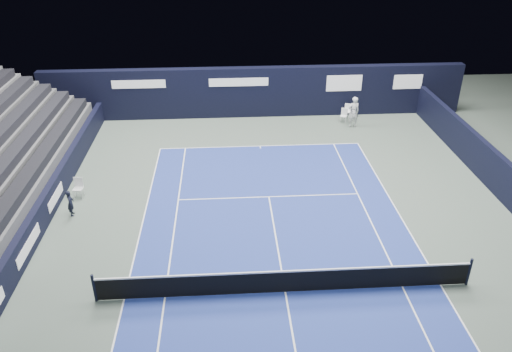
{
  "coord_description": "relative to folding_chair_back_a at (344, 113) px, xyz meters",
  "views": [
    {
      "loc": [
        -1.87,
        -13.08,
        11.72
      ],
      "look_at": [
        -0.61,
        6.05,
        1.3
      ],
      "focal_mm": 35.0,
      "sensor_mm": 36.0,
      "label": 1
    }
  ],
  "objects": [
    {
      "name": "ground",
      "position": [
        -5.39,
        -13.13,
        -0.57
      ],
      "size": [
        48.0,
        48.0,
        0.0
      ],
      "primitive_type": "plane",
      "color": "#49564C",
      "rests_on": "ground"
    },
    {
      "name": "side_barrier_left",
      "position": [
        -14.89,
        -9.16,
        0.03
      ],
      "size": [
        0.33,
        22.0,
        1.2
      ],
      "color": "black",
      "rests_on": "ground"
    },
    {
      "name": "enclosure_wall_right",
      "position": [
        5.11,
        -9.13,
        0.33
      ],
      "size": [
        0.3,
        22.0,
        1.8
      ],
      "primitive_type": "cube",
      "color": "black",
      "rests_on": "ground"
    },
    {
      "name": "folding_chair_back_b",
      "position": [
        0.36,
        0.66,
        -0.07
      ],
      "size": [
        0.51,
        0.5,
        0.88
      ],
      "rotation": [
        0.0,
        0.0,
        -0.41
      ],
      "color": "white",
      "rests_on": "ground"
    },
    {
      "name": "line_judge",
      "position": [
        -13.96,
        -9.65,
        0.02
      ],
      "size": [
        0.34,
        0.47,
        1.18
      ],
      "primitive_type": "imported",
      "rotation": [
        0.0,
        0.0,
        1.72
      ],
      "color": "black",
      "rests_on": "ground"
    },
    {
      "name": "tennis_net",
      "position": [
        -5.39,
        -15.13,
        -0.06
      ],
      "size": [
        12.9,
        0.1,
        1.1
      ],
      "color": "black",
      "rests_on": "ground"
    },
    {
      "name": "tennis_player",
      "position": [
        0.36,
        -0.8,
        0.36
      ],
      "size": [
        0.73,
        0.88,
        1.86
      ],
      "color": "silver",
      "rests_on": "ground"
    },
    {
      "name": "back_sponsor_wall",
      "position": [
        -5.39,
        1.37,
        0.98
      ],
      "size": [
        26.0,
        0.63,
        3.1
      ],
      "color": "black",
      "rests_on": "ground"
    },
    {
      "name": "court_surface",
      "position": [
        -5.39,
        -15.13,
        -0.57
      ],
      "size": [
        10.97,
        23.77,
        0.01
      ],
      "primitive_type": "cube",
      "color": "navy",
      "rests_on": "ground"
    },
    {
      "name": "line_judge_chair",
      "position": [
        -14.03,
        -8.09,
        -0.04
      ],
      "size": [
        0.45,
        0.43,
        0.93
      ],
      "rotation": [
        0.0,
        0.0,
        -0.09
      ],
      "color": "silver",
      "rests_on": "ground"
    },
    {
      "name": "folding_chair_back_a",
      "position": [
        0.0,
        0.0,
        0.0
      ],
      "size": [
        0.49,
        0.51,
        0.86
      ],
      "rotation": [
        0.0,
        0.0,
        -0.42
      ],
      "color": "silver",
      "rests_on": "ground"
    },
    {
      "name": "court_markings",
      "position": [
        -5.39,
        -15.13,
        -0.56
      ],
      "size": [
        11.03,
        23.83,
        0.0
      ],
      "color": "white",
      "rests_on": "court_surface"
    }
  ]
}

